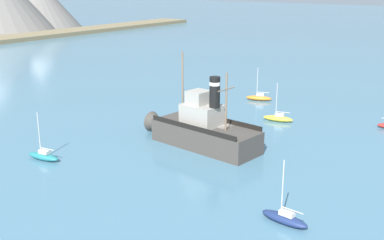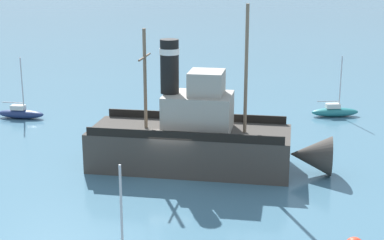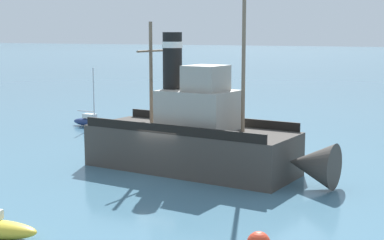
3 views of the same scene
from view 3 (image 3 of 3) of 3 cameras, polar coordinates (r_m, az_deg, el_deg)
ground_plane at (r=32.95m, az=-2.74°, el=-5.18°), size 600.00×600.00×0.00m
old_tugboat at (r=32.98m, az=0.75°, el=-1.91°), size 5.65×14.68×9.90m
sailboat_navy at (r=49.63m, az=-9.73°, el=-0.15°), size 1.48×3.89×4.90m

